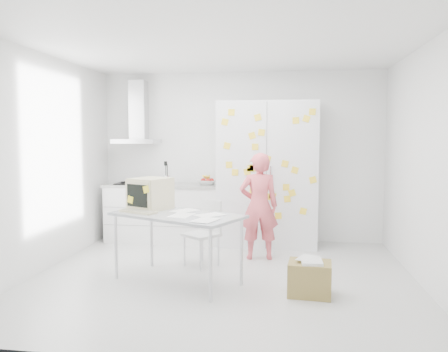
# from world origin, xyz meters

# --- Properties ---
(floor) EXTENTS (4.50, 4.00, 0.02)m
(floor) POSITION_xyz_m (0.00, 0.00, -0.01)
(floor) COLOR silver
(floor) RESTS_ON ground
(walls) EXTENTS (4.52, 4.01, 2.70)m
(walls) POSITION_xyz_m (0.00, 0.72, 1.35)
(walls) COLOR white
(walls) RESTS_ON ground
(ceiling) EXTENTS (4.50, 4.00, 0.02)m
(ceiling) POSITION_xyz_m (0.00, 0.00, 2.70)
(ceiling) COLOR white
(ceiling) RESTS_ON walls
(counter_run) EXTENTS (1.84, 0.63, 1.28)m
(counter_run) POSITION_xyz_m (-1.20, 1.70, 0.47)
(counter_run) COLOR white
(counter_run) RESTS_ON ground
(range_hood) EXTENTS (0.70, 0.48, 1.01)m
(range_hood) POSITION_xyz_m (-1.65, 1.84, 1.96)
(range_hood) COLOR silver
(range_hood) RESTS_ON walls
(tall_cabinet) EXTENTS (1.50, 0.68, 2.20)m
(tall_cabinet) POSITION_xyz_m (0.45, 1.67, 1.10)
(tall_cabinet) COLOR silver
(tall_cabinet) RESTS_ON ground
(person) EXTENTS (0.58, 0.43, 1.46)m
(person) POSITION_xyz_m (0.37, 0.87, 0.73)
(person) COLOR #E85A63
(person) RESTS_ON ground
(desk) EXTENTS (1.65, 1.29, 1.17)m
(desk) POSITION_xyz_m (-0.75, -0.07, 0.89)
(desk) COLOR #A9AEB4
(desk) RESTS_ON ground
(chair) EXTENTS (0.54, 0.54, 0.85)m
(chair) POSITION_xyz_m (-0.30, 0.47, 0.48)
(chair) COLOR silver
(chair) RESTS_ON ground
(cardboard_box) EXTENTS (0.47, 0.39, 0.39)m
(cardboard_box) POSITION_xyz_m (0.99, -0.45, 0.18)
(cardboard_box) COLOR olive
(cardboard_box) RESTS_ON ground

